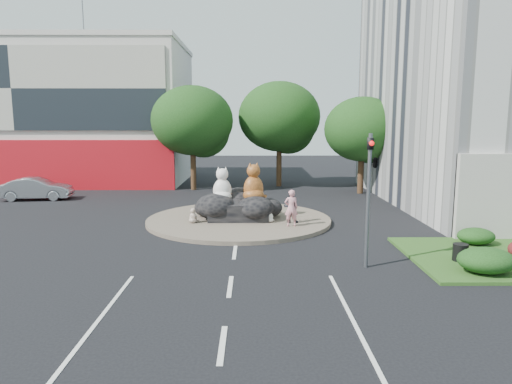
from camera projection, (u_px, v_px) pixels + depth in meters
ground at (230, 287)px, 15.11m from camera, size 120.00×120.00×0.00m
roundabout_island at (239, 220)px, 24.98m from camera, size 10.00×10.00×0.20m
rock_plinth at (239, 210)px, 24.90m from camera, size 3.20×2.60×0.90m
shophouse_block at (47, 113)px, 41.62m from camera, size 25.20×12.30×17.40m
tree_left at (193, 124)px, 36.09m from camera, size 6.46×6.46×8.27m
tree_mid at (280, 120)px, 38.08m from camera, size 6.84×6.84×8.76m
tree_right at (363, 132)px, 34.31m from camera, size 5.70×5.70×7.30m
hedge_near_green at (486, 260)px, 16.08m from camera, size 2.00×1.60×0.90m
hedge_back_green at (476, 236)px, 19.87m from camera, size 1.60×1.28×0.72m
traffic_light at (372, 171)px, 16.58m from camera, size 0.44×1.24×5.00m
street_lamp at (497, 139)px, 22.43m from camera, size 2.34×0.22×8.06m
cat_white at (222, 184)px, 24.61m from camera, size 1.28×1.14×1.93m
cat_tabby at (253, 182)px, 24.77m from camera, size 1.66×1.59×2.15m
kitten_calico at (193, 215)px, 23.74m from camera, size 0.63×0.61×0.80m
kitten_white at (270, 215)px, 23.91m from camera, size 0.57×0.55×0.74m
pedestrian_pink at (291, 208)px, 22.88m from camera, size 0.69×0.46×1.86m
pedestrian_dark at (291, 207)px, 23.76m from camera, size 0.81×0.64×1.62m
parked_car at (36, 189)px, 31.91m from camera, size 4.89×2.17×1.56m
litter_bin at (460, 252)px, 17.50m from camera, size 0.65×0.65×0.66m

